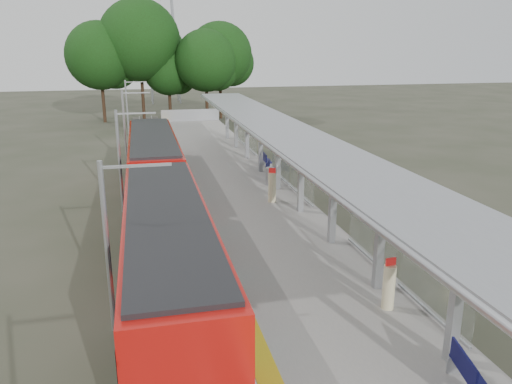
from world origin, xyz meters
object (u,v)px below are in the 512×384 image
at_px(bench_near, 467,370).
at_px(info_pillar_far, 272,187).
at_px(bench_mid, 269,169).
at_px(info_pillar_near, 389,287).
at_px(train, 159,194).
at_px(litter_bin, 270,176).
at_px(bench_far, 266,160).

relative_size(bench_near, info_pillar_far, 0.81).
height_order(bench_mid, info_pillar_near, info_pillar_near).
height_order(train, litter_bin, train).
distance_m(bench_near, info_pillar_far, 14.76).
bearing_deg(litter_bin, bench_far, 78.67).
distance_m(train, litter_bin, 7.48).
bearing_deg(bench_far, train, -127.76).
relative_size(info_pillar_near, info_pillar_far, 0.93).
bearing_deg(bench_near, info_pillar_near, 102.34).
distance_m(bench_near, bench_far, 22.10).
bearing_deg(bench_mid, bench_far, 103.40).
bearing_deg(bench_near, train, 126.49).
bearing_deg(info_pillar_near, bench_near, -95.44).
bearing_deg(train, bench_near, -65.73).
bearing_deg(train, info_pillar_near, -58.35).
xyz_separation_m(info_pillar_near, litter_bin, (0.06, 14.12, -0.20)).
height_order(bench_near, litter_bin, litter_bin).
xyz_separation_m(bench_mid, litter_bin, (-0.44, -1.78, -0.00)).
height_order(bench_near, info_pillar_near, info_pillar_near).
height_order(info_pillar_near, info_pillar_far, info_pillar_far).
bearing_deg(info_pillar_far, bench_mid, 94.48).
xyz_separation_m(bench_near, bench_far, (0.90, 22.08, -0.00)).
bearing_deg(info_pillar_near, info_pillar_far, 87.74).
bearing_deg(litter_bin, info_pillar_far, -102.58).
distance_m(bench_mid, info_pillar_far, 5.00).
height_order(bench_near, info_pillar_far, info_pillar_far).
xyz_separation_m(train, bench_far, (7.12, 8.28, -0.57)).
distance_m(info_pillar_near, litter_bin, 14.12).
bearing_deg(bench_near, bench_mid, 100.80).
relative_size(info_pillar_near, litter_bin, 1.62).
xyz_separation_m(train, info_pillar_far, (5.58, 0.95, -0.30)).
xyz_separation_m(bench_far, info_pillar_near, (-0.90, -18.36, 0.22)).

